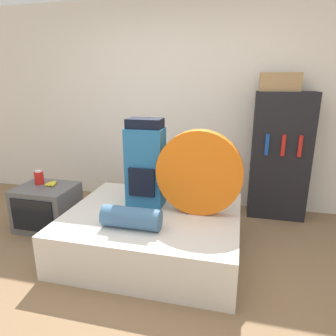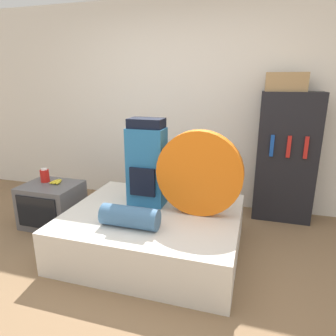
# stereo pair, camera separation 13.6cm
# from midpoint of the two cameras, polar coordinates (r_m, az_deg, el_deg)

# --- Properties ---
(ground_plane) EXTENTS (16.00, 16.00, 0.00)m
(ground_plane) POSITION_cam_midpoint_polar(r_m,az_deg,el_deg) (2.60, -9.44, -22.50)
(ground_plane) COLOR #846647
(wall_back) EXTENTS (8.00, 0.05, 2.60)m
(wall_back) POSITION_cam_midpoint_polar(r_m,az_deg,el_deg) (3.97, 1.23, 11.70)
(wall_back) COLOR white
(wall_back) RESTS_ON ground_plane
(bed) EXTENTS (1.63, 1.38, 0.41)m
(bed) POSITION_cam_midpoint_polar(r_m,az_deg,el_deg) (3.00, -4.16, -11.92)
(bed) COLOR silver
(bed) RESTS_ON ground_plane
(backpack) EXTENTS (0.36, 0.26, 0.87)m
(backpack) POSITION_cam_midpoint_polar(r_m,az_deg,el_deg) (2.96, -5.66, 0.77)
(backpack) COLOR #23669E
(backpack) RESTS_ON bed
(tent_bag) EXTENTS (0.80, 0.11, 0.80)m
(tent_bag) POSITION_cam_midpoint_polar(r_m,az_deg,el_deg) (2.74, 4.53, -0.98)
(tent_bag) COLOR orange
(tent_bag) RESTS_ON bed
(sleeping_roll) EXTENTS (0.51, 0.19, 0.19)m
(sleeping_roll) POSITION_cam_midpoint_polar(r_m,az_deg,el_deg) (2.60, -8.52, -9.36)
(sleeping_roll) COLOR #3D668E
(sleeping_roll) RESTS_ON bed
(television) EXTENTS (0.62, 0.53, 0.49)m
(television) POSITION_cam_midpoint_polar(r_m,az_deg,el_deg) (3.70, -22.99, -6.90)
(television) COLOR #5B5B60
(television) RESTS_ON ground_plane
(canister) EXTENTS (0.10, 0.10, 0.16)m
(canister) POSITION_cam_midpoint_polar(r_m,az_deg,el_deg) (3.71, -24.33, -1.67)
(canister) COLOR red
(canister) RESTS_ON television
(banana_bunch) EXTENTS (0.13, 0.16, 0.04)m
(banana_bunch) POSITION_cam_midpoint_polar(r_m,az_deg,el_deg) (3.63, -22.20, -2.77)
(banana_bunch) COLOR yellow
(banana_bunch) RESTS_ON television
(bookshelf) EXTENTS (0.66, 0.35, 1.50)m
(bookshelf) POSITION_cam_midpoint_polar(r_m,az_deg,el_deg) (3.78, 19.59, 2.08)
(bookshelf) COLOR black
(bookshelf) RESTS_ON ground_plane
(cardboard_box) EXTENTS (0.43, 0.21, 0.20)m
(cardboard_box) POSITION_cam_midpoint_polar(r_m,az_deg,el_deg) (3.66, 19.53, 15.20)
(cardboard_box) COLOR #A88456
(cardboard_box) RESTS_ON bookshelf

